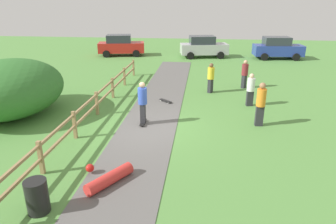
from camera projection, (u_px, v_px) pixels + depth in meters
name	position (u px, v px, depth m)	size (l,w,h in m)	color
ground_plane	(148.00, 128.00, 12.77)	(60.00, 60.00, 0.00)	#568E42
asphalt_path	(148.00, 128.00, 12.77)	(2.40, 28.00, 0.02)	#605E5B
wooden_fence	(86.00, 110.00, 12.82)	(0.12, 18.12, 1.10)	#997A51
bush_large	(10.00, 88.00, 13.78)	(4.51, 5.41, 2.55)	#33702D
trash_bin	(37.00, 196.00, 7.62)	(0.56, 0.56, 0.90)	black
skater_riding	(143.00, 101.00, 12.76)	(0.39, 0.81, 1.85)	black
skater_fallen	(108.00, 178.00, 8.87)	(1.48, 1.54, 0.36)	red
skateboard_loose	(166.00, 101.00, 15.86)	(0.74, 0.67, 0.08)	black
bystander_yellow	(211.00, 77.00, 17.22)	(0.52, 0.52, 1.70)	#2D2D33
bystander_orange	(261.00, 102.00, 12.64)	(0.40, 0.40, 1.89)	#2D2D33
bystander_white	(251.00, 88.00, 15.09)	(0.44, 0.44, 1.65)	#2D2D33
bystander_maroon	(245.00, 73.00, 18.10)	(0.53, 0.53, 1.69)	#2D2D33
parked_car_silver	(203.00, 47.00, 27.59)	(4.44, 2.59, 1.92)	#B7B7BC
parked_car_red	(121.00, 45.00, 28.41)	(4.46, 2.63, 1.92)	red
parked_car_blue	(278.00, 48.00, 26.90)	(4.31, 2.22, 1.92)	#283D99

